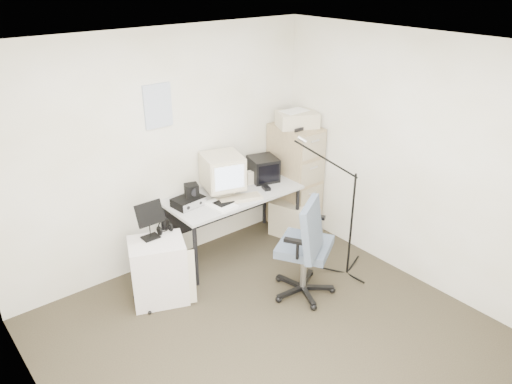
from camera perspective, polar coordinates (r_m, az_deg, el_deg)
floor at (r=4.60m, az=2.18°, el=-16.71°), size 3.60×3.60×0.01m
ceiling at (r=3.48m, az=2.87°, el=15.79°), size 3.60×3.60×0.01m
wall_back at (r=5.25m, az=-10.58°, el=4.43°), size 3.60×0.02×2.50m
wall_front at (r=3.01m, az=26.47°, el=-14.94°), size 3.60×0.02×2.50m
wall_left at (r=3.18m, az=-23.39°, el=-12.02°), size 0.02×3.60×2.50m
wall_right at (r=5.15m, az=17.76°, el=3.24°), size 0.02×3.60×2.50m
wall_calendar at (r=5.08m, az=-11.16°, el=9.62°), size 0.30×0.02×0.44m
filing_cabinet at (r=6.09m, az=4.42°, el=1.64°), size 0.40×0.60×1.30m
printer at (r=5.83m, az=4.74°, el=8.27°), size 0.54×0.47×0.17m
desk at (r=5.65m, az=-2.56°, el=-3.50°), size 1.50×0.70×0.73m
crt_monitor at (r=5.40m, az=-3.86°, el=2.00°), size 0.50×0.52×0.44m
crt_tv at (r=5.77m, az=0.82°, el=2.68°), size 0.38×0.39×0.27m
desk_speaker at (r=5.68m, az=-0.79°, el=1.63°), size 0.09×0.09×0.15m
keyboard at (r=5.33m, az=-1.89°, el=-0.76°), size 0.51×0.30×0.03m
mouse at (r=5.57m, az=1.17°, el=0.48°), size 0.10×0.13×0.03m
radio_receiver at (r=5.24m, az=-7.75°, el=-1.09°), size 0.34×0.26×0.09m
radio_speaker at (r=5.22m, az=-7.37°, el=0.21°), size 0.17×0.16×0.13m
papers at (r=5.21m, az=-4.06°, el=-1.46°), size 0.26×0.33×0.02m
pc_tower at (r=6.02m, az=3.78°, el=-3.24°), size 0.33×0.50×0.43m
office_chair at (r=4.87m, az=5.59°, el=-6.02°), size 0.88×0.88×1.11m
side_cart at (r=4.98m, az=-11.07°, el=-8.83°), size 0.63×0.58×0.64m
music_stand at (r=4.80m, az=-12.14°, el=-3.14°), size 0.28×0.17×0.39m
headphones at (r=4.94m, az=-10.38°, el=-4.05°), size 0.18×0.18×0.03m
mic_stand at (r=5.16m, az=10.99°, el=-2.02°), size 0.03×0.03×1.51m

